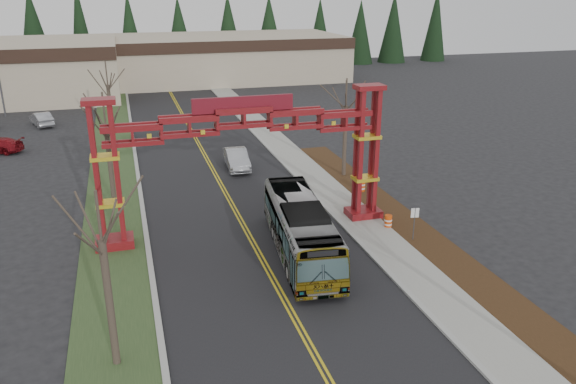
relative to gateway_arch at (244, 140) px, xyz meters
name	(u,v)px	position (x,y,z in m)	size (l,w,h in m)	color
road	(226,194)	(0.00, 7.00, -5.97)	(12.00, 110.00, 0.02)	black
lane_line_left	(225,194)	(-0.12, 7.00, -5.96)	(0.12, 100.00, 0.01)	gold
lane_line_right	(228,194)	(0.12, 7.00, -5.96)	(0.12, 100.00, 0.01)	gold
curb_right	(305,186)	(6.15, 7.00, -5.91)	(0.30, 110.00, 0.15)	#A5A5A0
sidewalk_right	(322,184)	(7.60, 7.00, -5.91)	(2.60, 110.00, 0.14)	gray
landscape_strip	(458,266)	(10.20, -8.00, -5.92)	(2.60, 50.00, 0.12)	#311E10
grass_median	(115,205)	(-8.00, 7.00, -5.94)	(4.00, 110.00, 0.08)	#2D4422
curb_left	(142,202)	(-6.15, 7.00, -5.91)	(0.30, 110.00, 0.15)	#A5A5A0
gateway_arch	(244,140)	(0.00, 0.00, 0.00)	(18.20, 1.60, 8.90)	#63100D
retail_building_east	(224,57)	(10.00, 61.95, -2.47)	(38.00, 20.30, 7.00)	tan
conifer_treeline	(157,34)	(0.25, 74.00, 0.50)	(116.10, 5.60, 13.00)	black
transit_bus	(301,229)	(2.31, -4.00, -4.40)	(2.66, 11.39, 3.17)	#B1B5B9
silver_sedan	(237,159)	(2.05, 13.06, -5.16)	(1.74, 4.99, 1.64)	#A5A8AD
parked_car_far_a	(41,119)	(-15.62, 34.46, -5.22)	(1.62, 4.65, 1.53)	#A7A8AE
bare_tree_median_near	(102,242)	(-8.00, -11.49, -0.44)	(3.09, 3.09, 7.62)	#382D26
bare_tree_median_mid	(106,125)	(-8.00, 7.00, -0.16)	(3.33, 3.33, 8.06)	#382D26
bare_tree_median_far	(108,85)	(-8.00, 25.39, -0.41)	(3.47, 3.47, 7.89)	#382D26
bare_tree_right_far	(346,106)	(10.00, 8.53, -0.21)	(3.25, 3.25, 7.95)	#382D26
street_sign	(415,218)	(9.40, -4.30, -4.43)	(0.49, 0.12, 2.16)	#3F3F44
barrel_south	(388,222)	(8.79, -2.12, -5.53)	(0.49, 0.49, 0.91)	#DC460C
barrel_mid	(356,198)	(8.50, 2.50, -5.53)	(0.49, 0.49, 0.91)	#DC460C
barrel_north	(362,186)	(9.86, 4.56, -5.49)	(0.53, 0.53, 0.98)	#DC460C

